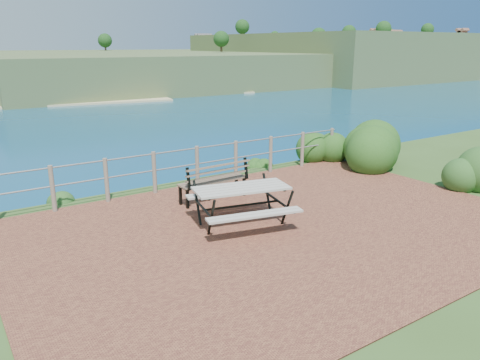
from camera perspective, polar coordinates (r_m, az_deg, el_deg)
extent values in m
cube|color=brown|center=(9.19, 4.98, -5.76)|extent=(10.00, 7.00, 0.12)
cylinder|color=#6B5B4C|center=(10.56, -21.88, -0.98)|extent=(0.10, 0.10, 1.00)
cylinder|color=#6B5B4C|center=(10.83, -15.97, -0.01)|extent=(0.10, 0.10, 1.00)
cylinder|color=#6B5B4C|center=(11.21, -10.40, 0.90)|extent=(0.10, 0.10, 1.00)
cylinder|color=#6B5B4C|center=(11.70, -5.24, 1.74)|extent=(0.10, 0.10, 1.00)
cylinder|color=#6B5B4C|center=(12.27, -0.52, 2.49)|extent=(0.10, 0.10, 1.00)
cylinder|color=#6B5B4C|center=(12.92, 3.75, 3.16)|extent=(0.10, 0.10, 1.00)
cylinder|color=#6B5B4C|center=(13.63, 7.61, 3.75)|extent=(0.10, 0.10, 1.00)
cylinder|color=#6B5B4C|center=(14.40, 11.06, 4.26)|extent=(0.10, 0.10, 1.00)
cylinder|color=slate|center=(11.59, -5.30, 3.89)|extent=(9.40, 0.04, 0.04)
cylinder|color=slate|center=(11.68, -5.25, 1.98)|extent=(9.40, 0.04, 0.04)
cube|color=#41572B|center=(261.05, 0.11, 14.16)|extent=(260.00, 180.00, 12.00)
cube|color=#41572B|center=(270.93, 16.06, 14.47)|extent=(160.00, 120.00, 20.00)
cube|color=#CBBA8B|center=(189.42, 12.25, 11.27)|extent=(209.53, 114.73, 0.50)
cube|color=#A29C91|center=(9.00, 0.16, -0.99)|extent=(1.94, 1.14, 0.04)
cube|color=#A29C91|center=(9.10, 0.16, -2.82)|extent=(1.83, 0.67, 0.04)
cube|color=#A29C91|center=(9.10, 0.16, -2.82)|extent=(1.83, 0.67, 0.04)
cylinder|color=black|center=(9.11, 0.16, -3.12)|extent=(1.54, 0.40, 0.04)
cube|color=brown|center=(10.55, -3.32, -0.10)|extent=(1.66, 0.48, 0.04)
cube|color=brown|center=(10.47, -3.34, 1.41)|extent=(1.65, 0.20, 0.37)
cube|color=black|center=(10.61, -3.30, -1.27)|extent=(0.05, 0.06, 0.45)
cube|color=black|center=(10.61, -3.30, -1.27)|extent=(0.05, 0.06, 0.45)
cube|color=black|center=(10.61, -3.30, -1.27)|extent=(0.05, 0.06, 0.45)
cube|color=black|center=(10.61, -3.30, -1.27)|extent=(0.05, 0.06, 0.45)
ellipsoid|color=#1C4415|center=(14.03, 16.03, 1.42)|extent=(1.55, 1.55, 2.20)
ellipsoid|color=#2A4E1D|center=(12.79, 25.98, -1.03)|extent=(1.31, 1.31, 1.86)
ellipsoid|color=#1C4415|center=(14.63, 9.86, 2.41)|extent=(1.01, 1.01, 1.45)
ellipsoid|color=#2A4E1D|center=(11.57, -20.49, -2.10)|extent=(0.70, 0.70, 0.42)
ellipsoid|color=#1C4415|center=(13.77, 1.93, 1.78)|extent=(0.66, 0.66, 0.36)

